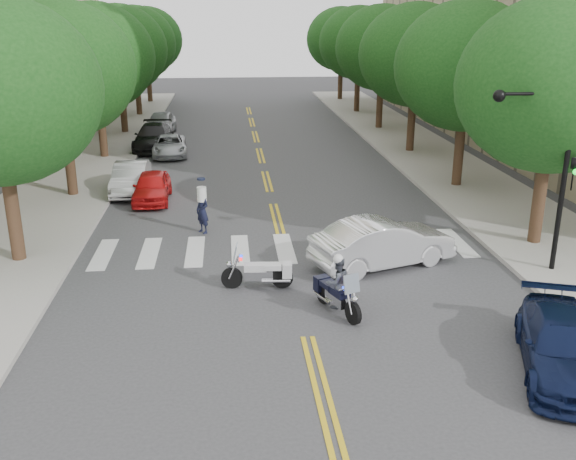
{
  "coord_description": "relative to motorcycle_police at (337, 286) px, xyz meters",
  "views": [
    {
      "loc": [
        -1.87,
        -14.4,
        7.78
      ],
      "look_at": [
        -0.05,
        4.67,
        1.3
      ],
      "focal_mm": 40.0,
      "sensor_mm": 36.0,
      "label": 1
    }
  ],
  "objects": [
    {
      "name": "motorcycle_police",
      "position": [
        0.0,
        0.0,
        0.0
      ],
      "size": [
        1.06,
        2.01,
        1.7
      ],
      "rotation": [
        0.0,
        0.0,
        3.54
      ],
      "color": "black",
      "rests_on": "ground"
    },
    {
      "name": "tree_l_5",
      "position": [
        -9.76,
        44.61,
        4.79
      ],
      "size": [
        6.4,
        6.4,
        8.45
      ],
      "color": "#382316",
      "rests_on": "ground"
    },
    {
      "name": "tree_l_4",
      "position": [
        -9.76,
        36.61,
        4.79
      ],
      "size": [
        6.4,
        6.4,
        8.45
      ],
      "color": "#382316",
      "rests_on": "ground"
    },
    {
      "name": "tree_r_5",
      "position": [
        7.84,
        44.61,
        4.79
      ],
      "size": [
        6.4,
        6.4,
        8.45
      ],
      "color": "#382316",
      "rests_on": "ground"
    },
    {
      "name": "parked_car_c",
      "position": [
        -6.16,
        21.12,
        -0.18
      ],
      "size": [
        2.24,
        4.3,
        1.16
      ],
      "primitive_type": "imported",
      "rotation": [
        0.0,
        0.0,
        0.08
      ],
      "color": "silver",
      "rests_on": "ground"
    },
    {
      "name": "parked_car_b",
      "position": [
        -7.26,
        13.11,
        -0.08
      ],
      "size": [
        1.47,
        4.16,
        1.37
      ],
      "primitive_type": "imported",
      "rotation": [
        0.0,
        0.0,
        0.01
      ],
      "color": "#B8B8B8",
      "rests_on": "ground"
    },
    {
      "name": "tree_r_3",
      "position": [
        7.84,
        28.61,
        4.79
      ],
      "size": [
        6.4,
        6.4,
        8.45
      ],
      "color": "#382316",
      "rests_on": "ground"
    },
    {
      "name": "sedan_blue",
      "position": [
        4.61,
        -3.55,
        -0.11
      ],
      "size": [
        3.19,
        4.84,
        1.3
      ],
      "primitive_type": "imported",
      "rotation": [
        0.0,
        0.0,
        -0.33
      ],
      "color": "#0D1636",
      "rests_on": "ground"
    },
    {
      "name": "parked_car_a",
      "position": [
        -6.16,
        11.61,
        -0.12
      ],
      "size": [
        1.54,
        3.78,
        1.28
      ],
      "primitive_type": "imported",
      "rotation": [
        0.0,
        0.0,
        0.01
      ],
      "color": "red",
      "rests_on": "ground"
    },
    {
      "name": "tree_r_0",
      "position": [
        7.84,
        4.61,
        4.79
      ],
      "size": [
        6.4,
        6.4,
        8.45
      ],
      "color": "#382316",
      "rests_on": "ground"
    },
    {
      "name": "traffic_signal_pole",
      "position": [
        6.76,
        2.11,
        2.96
      ],
      "size": [
        2.82,
        0.42,
        6.0
      ],
      "color": "black",
      "rests_on": "ground"
    },
    {
      "name": "convertible",
      "position": [
        2.05,
        3.23,
        0.02
      ],
      "size": [
        5.02,
        3.16,
        1.56
      ],
      "primitive_type": "imported",
      "rotation": [
        0.0,
        0.0,
        1.92
      ],
      "color": "white",
      "rests_on": "ground"
    },
    {
      "name": "tree_l_3",
      "position": [
        -9.76,
        28.61,
        4.79
      ],
      "size": [
        6.4,
        6.4,
        8.45
      ],
      "color": "#382316",
      "rests_on": "ground"
    },
    {
      "name": "motorcycle_parked",
      "position": [
        -1.88,
        1.82,
        -0.28
      ],
      "size": [
        2.15,
        0.56,
        1.38
      ],
      "rotation": [
        0.0,
        0.0,
        1.5
      ],
      "color": "black",
      "rests_on": "ground"
    },
    {
      "name": "tree_l_2",
      "position": [
        -9.76,
        20.61,
        4.79
      ],
      "size": [
        6.4,
        6.4,
        8.45
      ],
      "color": "#382316",
      "rests_on": "ground"
    },
    {
      "name": "officer_standing",
      "position": [
        -3.83,
        7.11,
        0.09
      ],
      "size": [
        0.7,
        0.74,
        1.69
      ],
      "primitive_type": "imported",
      "rotation": [
        0.0,
        0.0,
        -0.9
      ],
      "color": "black",
      "rests_on": "ground"
    },
    {
      "name": "tree_r_2",
      "position": [
        7.84,
        20.61,
        4.79
      ],
      "size": [
        6.4,
        6.4,
        8.45
      ],
      "color": "#382316",
      "rests_on": "ground"
    },
    {
      "name": "tree_r_1",
      "position": [
        7.84,
        12.61,
        4.79
      ],
      "size": [
        6.4,
        6.4,
        8.45
      ],
      "color": "#382316",
      "rests_on": "ground"
    },
    {
      "name": "sidewalk_right",
      "position": [
        8.54,
        20.61,
        -0.68
      ],
      "size": [
        5.0,
        60.0,
        0.15
      ],
      "primitive_type": "cube",
      "color": "#9E9991",
      "rests_on": "ground"
    },
    {
      "name": "parked_car_d",
      "position": [
        -7.26,
        23.11,
        -0.02
      ],
      "size": [
        2.19,
        5.14,
        1.48
      ],
      "primitive_type": "imported",
      "rotation": [
        0.0,
        0.0,
        -0.02
      ],
      "color": "black",
      "rests_on": "ground"
    },
    {
      "name": "ground",
      "position": [
        -0.96,
        -1.39,
        -0.76
      ],
      "size": [
        140.0,
        140.0,
        0.0
      ],
      "primitive_type": "plane",
      "color": "#38383A",
      "rests_on": "ground"
    },
    {
      "name": "sidewalk_left",
      "position": [
        -10.46,
        20.61,
        -0.68
      ],
      "size": [
        5.0,
        60.0,
        0.15
      ],
      "primitive_type": "cube",
      "color": "#9E9991",
      "rests_on": "ground"
    },
    {
      "name": "tree_l_1",
      "position": [
        -9.76,
        12.61,
        4.79
      ],
      "size": [
        6.4,
        6.4,
        8.45
      ],
      "color": "#382316",
      "rests_on": "ground"
    },
    {
      "name": "tree_r_4",
      "position": [
        7.84,
        36.61,
        4.79
      ],
      "size": [
        6.4,
        6.4,
        8.45
      ],
      "color": "#382316",
      "rests_on": "ground"
    },
    {
      "name": "parked_car_e",
      "position": [
        -7.26,
        28.11,
        -0.0
      ],
      "size": [
        1.91,
        4.49,
        1.51
      ],
      "primitive_type": "imported",
      "rotation": [
        0.0,
        0.0,
        -0.03
      ],
      "color": "#ACADB1",
      "rests_on": "ground"
    }
  ]
}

